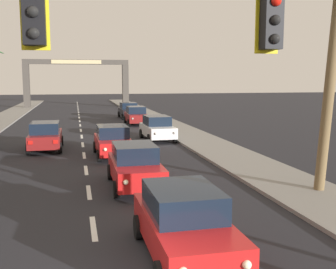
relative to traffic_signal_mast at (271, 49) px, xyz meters
name	(u,v)px	position (x,y,z in m)	size (l,w,h in m)	color
sidewalk_right	(199,140)	(4.97, 20.00, -4.64)	(3.20, 110.00, 0.14)	gray
lane_markings	(89,143)	(-2.42, 21.00, -4.71)	(4.28, 89.89, 0.01)	silver
traffic_signal_mast	(271,49)	(0.00, 0.00, 0.00)	(11.57, 0.41, 6.68)	#2D2D33
sedan_lead_at_stop_bar	(184,223)	(-0.82, 2.52, -3.86)	(1.96, 4.46, 1.68)	red
sedan_third_in_queue	(135,165)	(-1.02, 9.18, -3.86)	(1.96, 4.46, 1.68)	red
sedan_fifth_in_queue	(113,141)	(-1.28, 15.84, -3.86)	(2.01, 4.47, 1.68)	red
sedan_oncoming_far	(46,136)	(-5.01, 18.74, -3.86)	(1.95, 4.45, 1.68)	maroon
sedan_parked_nearest_kerb	(157,128)	(2.27, 21.14, -3.86)	(2.04, 4.49, 1.68)	silver
sedan_parked_mid_kerb	(136,115)	(2.28, 31.22, -3.86)	(1.98, 4.46, 1.68)	maroon
sedan_parked_far_kerb	(129,110)	(2.39, 37.44, -3.86)	(2.04, 4.49, 1.68)	black
palm_right_second	(335,31)	(5.87, 6.77, 1.20)	(3.39, 3.49, 8.36)	brown
town_gateway_arch	(77,77)	(-2.83, 56.06, -0.15)	(15.24, 0.90, 7.05)	#423D38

